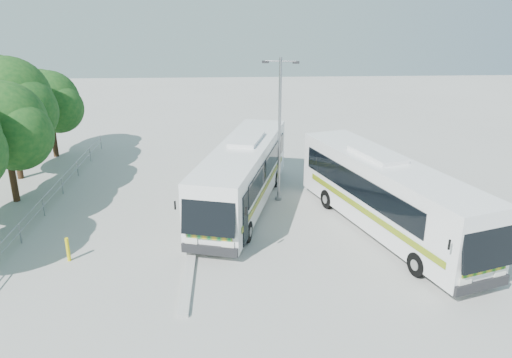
{
  "coord_description": "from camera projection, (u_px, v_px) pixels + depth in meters",
  "views": [
    {
      "loc": [
        -0.53,
        -20.58,
        10.31
      ],
      "look_at": [
        0.69,
        2.91,
        1.81
      ],
      "focal_mm": 35.0,
      "sensor_mm": 36.0,
      "label": 1
    }
  ],
  "objects": [
    {
      "name": "bollard",
      "position": [
        68.0,
        249.0,
        20.69
      ],
      "size": [
        0.16,
        0.16,
        1.05
      ],
      "primitive_type": "cylinder",
      "rotation": [
        0.0,
        0.0,
        -0.11
      ],
      "color": "#D8C10C",
      "rests_on": "ground"
    },
    {
      "name": "railing",
      "position": [
        49.0,
        195.0,
        25.87
      ],
      "size": [
        0.06,
        22.0,
        1.0
      ],
      "color": "gray",
      "rests_on": "ground"
    },
    {
      "name": "kerb_divider",
      "position": [
        196.0,
        219.0,
        24.6
      ],
      "size": [
        0.4,
        16.0,
        0.15
      ],
      "primitive_type": "cube",
      "color": "#B2B2AD",
      "rests_on": "ground"
    },
    {
      "name": "tree_far_c",
      "position": [
        5.0,
        124.0,
        25.6
      ],
      "size": [
        4.97,
        4.69,
        6.49
      ],
      "color": "#382314",
      "rests_on": "ground"
    },
    {
      "name": "coach_adjacent",
      "position": [
        387.0,
        194.0,
        22.89
      ],
      "size": [
        6.1,
        12.39,
        3.4
      ],
      "rotation": [
        0.0,
        0.0,
        0.32
      ],
      "color": "silver",
      "rests_on": "ground"
    },
    {
      "name": "tree_far_d",
      "position": [
        9.0,
        100.0,
        28.83
      ],
      "size": [
        5.62,
        5.3,
        7.33
      ],
      "color": "#382314",
      "rests_on": "ground"
    },
    {
      "name": "ground",
      "position": [
        244.0,
        238.0,
        22.86
      ],
      "size": [
        100.0,
        100.0,
        0.0
      ],
      "primitive_type": "plane",
      "color": "#A4A49F",
      "rests_on": "ground"
    },
    {
      "name": "coach_main",
      "position": [
        242.0,
        174.0,
        25.61
      ],
      "size": [
        5.42,
        12.24,
        3.34
      ],
      "rotation": [
        0.0,
        0.0,
        -0.26
      ],
      "color": "silver",
      "rests_on": "ground"
    },
    {
      "name": "tree_far_e",
      "position": [
        50.0,
        101.0,
        33.41
      ],
      "size": [
        4.54,
        4.28,
        5.92
      ],
      "color": "#382314",
      "rests_on": "ground"
    },
    {
      "name": "lamppost",
      "position": [
        280.0,
        125.0,
        25.77
      ],
      "size": [
        1.85,
        0.54,
        7.61
      ],
      "rotation": [
        0.0,
        0.0,
        -0.2
      ],
      "color": "gray",
      "rests_on": "ground"
    }
  ]
}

